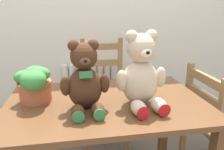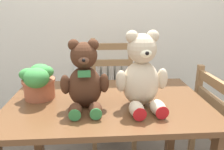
% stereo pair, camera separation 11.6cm
% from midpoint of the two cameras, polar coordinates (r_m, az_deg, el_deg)
% --- Properties ---
extents(wall_back, '(8.00, 0.04, 2.60)m').
position_cam_midpoint_polar(wall_back, '(2.29, -7.50, 17.93)').
color(wall_back, silver).
rests_on(wall_back, ground_plane).
extents(radiator, '(0.59, 0.10, 0.70)m').
position_cam_midpoint_polar(radiator, '(2.41, -6.96, -6.05)').
color(radiator, white).
rests_on(radiator, ground_plane).
extents(dining_table, '(1.14, 0.75, 0.75)m').
position_cam_midpoint_polar(dining_table, '(1.33, -4.08, -11.57)').
color(dining_table, brown).
rests_on(dining_table, ground_plane).
extents(wooden_chair_behind, '(0.40, 0.38, 0.99)m').
position_cam_midpoint_polar(wooden_chair_behind, '(2.07, -3.74, -5.10)').
color(wooden_chair_behind, '#997047').
rests_on(wooden_chair_behind, ground_plane).
extents(wooden_chair_side, '(0.44, 0.44, 0.86)m').
position_cam_midpoint_polar(wooden_chair_side, '(1.80, 24.31, -11.48)').
color(wooden_chair_side, '#997047').
rests_on(wooden_chair_side, ground_plane).
extents(teddy_bear_left, '(0.26, 0.26, 0.37)m').
position_cam_midpoint_polar(teddy_bear_left, '(1.14, -9.97, -1.41)').
color(teddy_bear_left, '#472819').
rests_on(teddy_bear_left, dining_table).
extents(teddy_bear_right, '(0.29, 0.29, 0.41)m').
position_cam_midpoint_polar(teddy_bear_right, '(1.17, 4.85, 0.19)').
color(teddy_bear_right, beige).
rests_on(teddy_bear_right, dining_table).
extents(potted_plant, '(0.20, 0.23, 0.20)m').
position_cam_midpoint_polar(potted_plant, '(1.32, -22.03, -2.11)').
color(potted_plant, '#B25B3D').
rests_on(potted_plant, dining_table).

